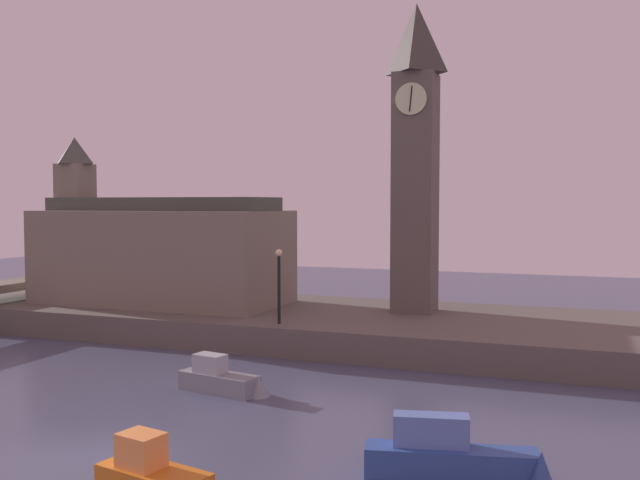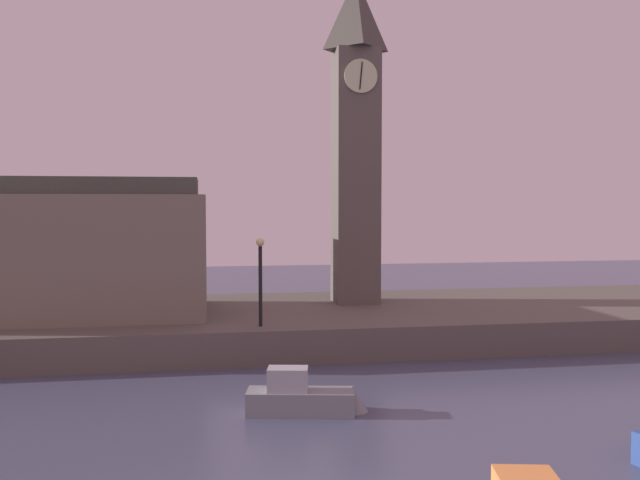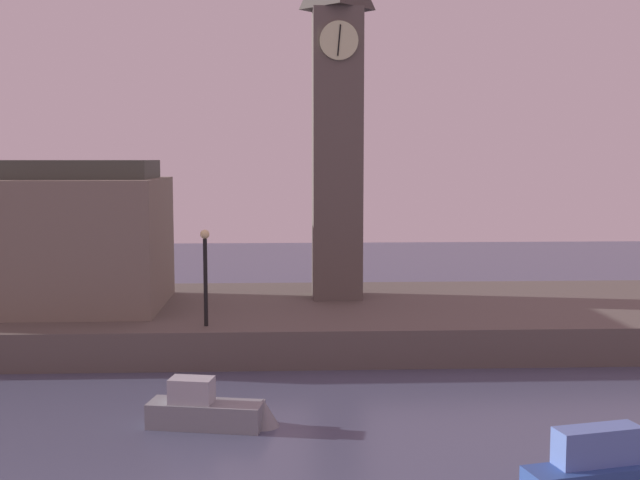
% 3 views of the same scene
% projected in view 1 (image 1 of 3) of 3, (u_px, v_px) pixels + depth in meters
% --- Properties ---
extents(ground_plane, '(120.00, 120.00, 0.00)m').
position_uv_depth(ground_plane, '(87.00, 458.00, 20.68)').
color(ground_plane, '#474C66').
extents(far_embankment, '(70.00, 12.00, 1.50)m').
position_uv_depth(far_embankment, '(321.00, 324.00, 39.33)').
color(far_embankment, '#5B544C').
rests_on(far_embankment, ground).
extents(clock_tower, '(2.49, 2.53, 17.10)m').
position_uv_depth(clock_tower, '(416.00, 153.00, 38.52)').
color(clock_tower, '#5B544C').
rests_on(clock_tower, far_embankment).
extents(parliament_hall, '(15.06, 6.98, 10.32)m').
position_uv_depth(parliament_hall, '(158.00, 250.00, 42.59)').
color(parliament_hall, slate).
rests_on(parliament_hall, far_embankment).
extents(streetlamp, '(0.36, 0.36, 3.78)m').
position_uv_depth(streetlamp, '(279.00, 277.00, 34.92)').
color(streetlamp, black).
rests_on(streetlamp, far_embankment).
extents(boat_tour_blue, '(5.32, 1.96, 1.86)m').
position_uv_depth(boat_tour_blue, '(460.00, 458.00, 19.00)').
color(boat_tour_blue, '#2D4C93').
rests_on(boat_tour_blue, ground).
extents(boat_cruiser_grey, '(4.08, 1.72, 1.52)m').
position_uv_depth(boat_cruiser_grey, '(225.00, 380.00, 27.76)').
color(boat_cruiser_grey, gray).
rests_on(boat_cruiser_grey, ground).
extents(boat_patrol_orange, '(3.83, 1.83, 1.67)m').
position_uv_depth(boat_patrol_orange, '(162.00, 479.00, 17.72)').
color(boat_patrol_orange, orange).
rests_on(boat_patrol_orange, ground).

